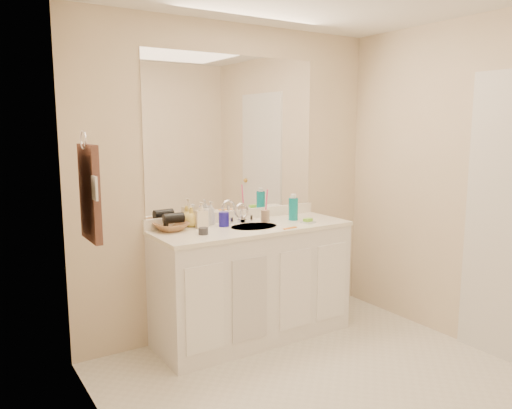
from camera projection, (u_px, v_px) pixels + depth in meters
name	position (u px, v px, depth m)	size (l,w,h in m)	color
floor	(342.00, 395.00, 3.04)	(2.60, 2.60, 0.00)	silver
wall_back	(234.00, 180.00, 3.94)	(2.60, 0.02, 2.40)	beige
wall_left	(125.00, 225.00, 2.17)	(0.02, 2.60, 2.40)	beige
wall_right	(483.00, 186.00, 3.55)	(0.02, 2.60, 2.40)	beige
vanity_cabinet	(253.00, 284.00, 3.83)	(1.50, 0.55, 0.85)	white
countertop	(252.00, 228.00, 3.76)	(1.52, 0.57, 0.03)	white
backsplash	(235.00, 215.00, 3.97)	(1.52, 0.03, 0.08)	white
sink_basin	(254.00, 228.00, 3.75)	(0.37, 0.37, 0.02)	beige
faucet	(242.00, 216.00, 3.88)	(0.02, 0.02, 0.11)	silver
mirror	(234.00, 134.00, 3.88)	(1.48, 0.01, 1.20)	white
blue_mug	(224.00, 219.00, 3.73)	(0.08, 0.08, 0.11)	#1B1595
tan_cup	(265.00, 216.00, 3.91)	(0.07, 0.07, 0.09)	tan
toothbrush	(266.00, 203.00, 3.90)	(0.01, 0.01, 0.22)	#F13F84
mouthwash_bottle	(293.00, 209.00, 3.98)	(0.08, 0.08, 0.18)	#0B838D
soap_dish	(308.00, 222.00, 3.87)	(0.10, 0.08, 0.01)	silver
green_soap	(308.00, 220.00, 3.87)	(0.06, 0.05, 0.02)	#7ACF32
orange_comb	(290.00, 228.00, 3.67)	(0.13, 0.03, 0.01)	orange
dark_jar	(203.00, 231.00, 3.46)	(0.07, 0.07, 0.05)	#2F2F35
extra_white_bottle	(206.00, 218.00, 3.70)	(0.04, 0.04, 0.14)	silver
soap_bottle_white	(211.00, 213.00, 3.80)	(0.07, 0.07, 0.18)	silver
soap_bottle_cream	(201.00, 215.00, 3.69)	(0.09, 0.09, 0.19)	#F9EACB
soap_bottle_yellow	(191.00, 217.00, 3.72)	(0.11, 0.11, 0.15)	#EDD15C
wicker_basket	(171.00, 227.00, 3.58)	(0.23, 0.23, 0.06)	brown
hair_dryer	(174.00, 218.00, 3.58)	(0.07, 0.07, 0.15)	black
towel_ring	(83.00, 140.00, 2.77)	(0.11, 0.11, 0.01)	silver
hand_towel	(90.00, 193.00, 2.83)	(0.04, 0.32, 0.55)	#3C2620
switch_plate	(95.00, 188.00, 2.64)	(0.01, 0.09, 0.13)	silver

